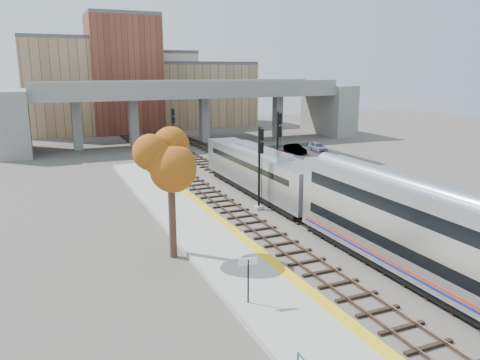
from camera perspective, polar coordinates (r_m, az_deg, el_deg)
name	(u,v)px	position (r m, az deg, el deg)	size (l,w,h in m)	color
ground	(328,241)	(31.99, 10.70, -7.33)	(160.00, 160.00, 0.00)	#47423D
platform	(228,255)	(28.70, -1.53, -9.18)	(4.50, 60.00, 0.35)	#9E9E99
yellow_strip	(256,248)	(29.34, 1.95, -8.28)	(0.70, 60.00, 0.01)	yellow
tracks	(259,194)	(42.73, 2.37, -1.70)	(10.70, 95.00, 0.25)	black
overpass	(191,105)	(73.21, -5.98, 9.09)	(54.00, 12.00, 9.50)	slate
buildings_far	(138,87)	(93.07, -12.31, 11.04)	(43.00, 21.00, 20.60)	tan
parking_lot	(297,156)	(62.13, 7.01, 2.92)	(14.00, 18.00, 0.04)	black
locomotive	(259,170)	(42.38, 2.39, 1.23)	(3.02, 19.05, 4.10)	#A8AAB2
coach	(468,252)	(24.76, 26.05, -7.84)	(3.03, 25.00, 5.00)	#A8AAB2
signal_mast_near	(260,170)	(37.46, 2.40, 1.21)	(0.60, 0.64, 6.75)	#9E9E99
signal_mast_mid	(278,152)	(43.26, 4.61, 3.45)	(0.60, 0.64, 7.44)	#9E9E99
signal_mast_far	(173,134)	(61.19, -8.14, 5.57)	(0.60, 0.64, 6.35)	#9E9E99
station_sign	(248,271)	(22.29, 1.01, -11.01)	(0.90, 0.18, 2.27)	black
tree	(170,157)	(27.46, -8.50, 2.83)	(3.60, 3.60, 8.39)	#382619
car_a	(282,155)	(58.91, 5.16, 3.07)	(1.55, 3.85, 1.31)	#99999E
car_b	(295,149)	(63.82, 6.73, 3.80)	(1.33, 3.81, 1.25)	#99999E
car_c	(318,147)	(66.09, 9.45, 3.98)	(1.58, 3.88, 1.13)	#99999E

